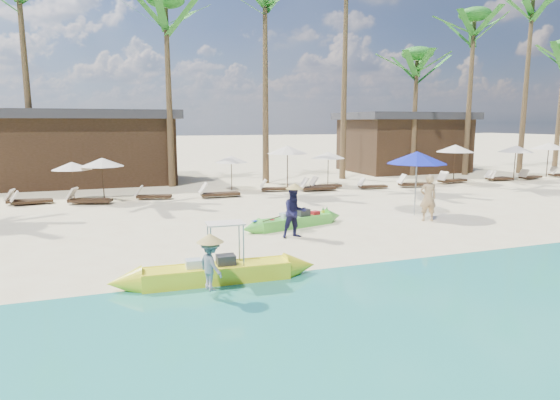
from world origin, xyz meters
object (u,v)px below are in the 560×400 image
object	(u,v)px
tourist	(428,198)
blue_umbrella	(417,158)
green_canoe	(295,221)
yellow_canoe	(217,273)

from	to	relation	value
tourist	blue_umbrella	world-z (taller)	blue_umbrella
green_canoe	yellow_canoe	bearing A→B (deg)	-143.29
tourist	blue_umbrella	distance (m)	1.79
tourist	yellow_canoe	bearing A→B (deg)	39.67
green_canoe	blue_umbrella	size ratio (longest dim) A/B	1.83
tourist	blue_umbrella	size ratio (longest dim) A/B	0.69
yellow_canoe	blue_umbrella	distance (m)	10.52
yellow_canoe	green_canoe	bearing A→B (deg)	53.99
tourist	blue_umbrella	xyz separation A→B (m)	(0.23, 1.10, 1.39)
green_canoe	tourist	distance (m)	5.07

